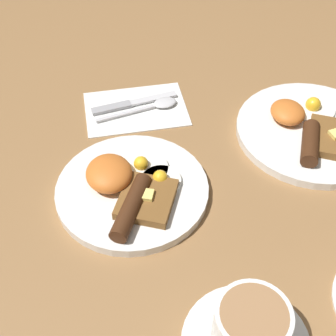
{
  "coord_description": "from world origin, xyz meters",
  "views": [
    {
      "loc": [
        0.47,
        -0.04,
        0.55
      ],
      "look_at": [
        -0.02,
        0.06,
        0.03
      ],
      "focal_mm": 50.0,
      "sensor_mm": 36.0,
      "label": 1
    }
  ],
  "objects_px": {
    "breakfast_plate_near": "(131,188)",
    "teacup_near": "(249,333)",
    "breakfast_plate_far": "(312,130)",
    "knife": "(130,104)",
    "spoon": "(156,105)"
  },
  "relations": [
    {
      "from": "breakfast_plate_far",
      "to": "knife",
      "type": "relative_size",
      "value": 1.6
    },
    {
      "from": "spoon",
      "to": "teacup_near",
      "type": "bearing_deg",
      "value": -98.0
    },
    {
      "from": "breakfast_plate_near",
      "to": "breakfast_plate_far",
      "type": "distance_m",
      "value": 0.33
    },
    {
      "from": "teacup_near",
      "to": "breakfast_plate_far",
      "type": "bearing_deg",
      "value": 145.59
    },
    {
      "from": "breakfast_plate_far",
      "to": "spoon",
      "type": "relative_size",
      "value": 1.69
    },
    {
      "from": "breakfast_plate_near",
      "to": "teacup_near",
      "type": "distance_m",
      "value": 0.28
    },
    {
      "from": "breakfast_plate_near",
      "to": "teacup_near",
      "type": "xyz_separation_m",
      "value": [
        0.26,
        0.1,
        0.02
      ]
    },
    {
      "from": "knife",
      "to": "spoon",
      "type": "bearing_deg",
      "value": -26.51
    },
    {
      "from": "breakfast_plate_far",
      "to": "knife",
      "type": "xyz_separation_m",
      "value": [
        -0.14,
        -0.3,
        -0.01
      ]
    },
    {
      "from": "teacup_near",
      "to": "spoon",
      "type": "xyz_separation_m",
      "value": [
        -0.46,
        -0.02,
        -0.03
      ]
    },
    {
      "from": "breakfast_plate_far",
      "to": "spoon",
      "type": "xyz_separation_m",
      "value": [
        -0.13,
        -0.25,
        -0.0
      ]
    },
    {
      "from": "teacup_near",
      "to": "knife",
      "type": "relative_size",
      "value": 0.95
    },
    {
      "from": "knife",
      "to": "breakfast_plate_far",
      "type": "bearing_deg",
      "value": -33.62
    },
    {
      "from": "knife",
      "to": "spoon",
      "type": "relative_size",
      "value": 1.05
    },
    {
      "from": "breakfast_plate_near",
      "to": "spoon",
      "type": "bearing_deg",
      "value": 158.84
    }
  ]
}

